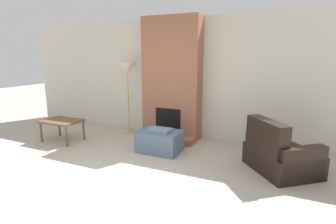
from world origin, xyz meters
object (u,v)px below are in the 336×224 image
Objects in this scene: armchair at (278,155)px; side_table at (62,123)px; ottoman at (160,141)px; floor_lamp_left at (127,71)px.

armchair reaches higher than side_table.
floor_lamp_left is (-1.24, 0.85, 1.24)m from ottoman.
side_table is at bearing 55.21° from armchair.
armchair is at bearing -0.14° from ottoman.
ottoman is at bearing 7.66° from side_table.
ottoman is 0.61× the size of armchair.
side_table is at bearing -172.34° from ottoman.
floor_lamp_left reaches higher than ottoman.
floor_lamp_left reaches higher than side_table.
armchair reaches higher than ottoman.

